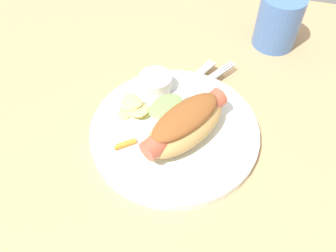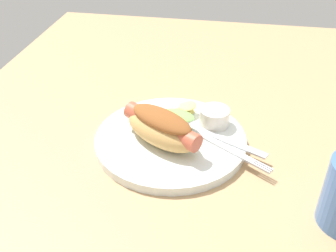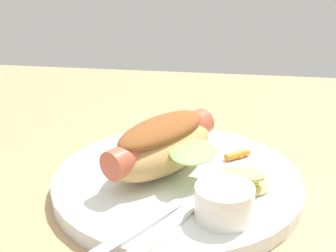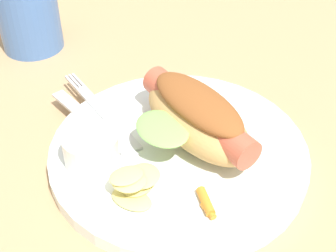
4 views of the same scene
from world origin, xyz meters
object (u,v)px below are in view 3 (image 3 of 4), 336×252
Objects in this scene: sauce_ramekin at (224,202)px; fork at (141,227)px; hot_dog at (163,144)px; chips_pile at (246,178)px; carrot_garnish at (238,155)px; plate at (178,182)px; knife at (165,229)px.

sauce_ramekin reaches higher than fork.
hot_dog is at bearing -147.92° from fork.
chips_pile is 6.81cm from carrot_garnish.
sauce_ramekin is at bearing 71.45° from hot_dog.
plate is at bearing -158.06° from fork.
sauce_ramekin is 1.77× the size of carrot_garnish.
carrot_garnish is (8.51, 15.29, 0.21)cm from fork.
hot_dog is (-1.80, 1.12, 3.89)cm from plate.
fork is 2.52× the size of chips_pile.
sauce_ramekin is 5.92cm from knife.
chips_pile reaches higher than fork.
chips_pile is 1.84× the size of carrot_garnish.
fork is at bearing -137.29° from chips_pile.
fork reaches higher than plate.
plate is 1.67× the size of hot_dog.
fork is at bearing 30.52° from hot_dog.
fork is at bearing -62.15° from knife.
knife is (1.92, -11.22, -2.91)cm from hot_dog.
plate is 10.42cm from fork.
chips_pile reaches higher than plate.
chips_pile is (2.08, 5.67, -0.44)cm from sauce_ramekin.
carrot_garnish is (8.23, 4.01, -2.68)cm from hot_dog.
sauce_ramekin is 6.06cm from chips_pile.
hot_dog is 11.75cm from knife.
chips_pile is at bearing -12.49° from plate.
fork is 4.63× the size of carrot_garnish.
carrot_garnish is at bearing -176.20° from knife.
chips_pile is (7.20, -1.60, 1.96)cm from plate.
sauce_ramekin is at bearing -96.03° from carrot_garnish.
chips_pile is at bearing 69.86° from sauce_ramekin.
fork is (-0.28, -11.28, -2.89)cm from hot_dog.
hot_dog reaches higher than carrot_garnish.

